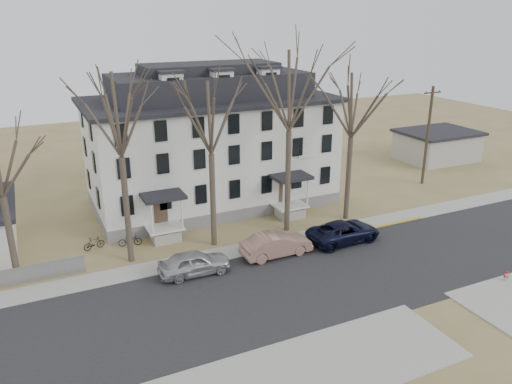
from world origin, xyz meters
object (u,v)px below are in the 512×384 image
utility_pole_far (428,135)px  fire_hydrant (506,276)px  tree_far_left (117,109)px  tree_mid_left (210,113)px  tree_mid_right (353,101)px  tree_center (290,85)px  car_silver (194,263)px  boarding_house (212,143)px  bicycle_left (130,241)px  car_tan (276,245)px  car_navy (344,232)px  bicycle_right (94,244)px

utility_pole_far → fire_hydrant: (-8.90, -17.01, -4.52)m
tree_far_left → utility_pole_far: (29.50, 4.20, -5.44)m
tree_mid_left → tree_mid_right: 11.50m
tree_center → car_silver: (-8.70, -3.64, -10.30)m
boarding_house → utility_pole_far: (20.50, -3.95, -0.47)m
bicycle_left → fire_hydrant: bearing=-115.1°
car_tan → fire_hydrant: size_ratio=6.52×
boarding_house → car_silver: 13.89m
utility_pole_far → car_navy: bearing=-152.0°
bicycle_right → fire_hydrant: bicycle_right is taller
car_navy → fire_hydrant: bearing=-149.5°
car_silver → car_tan: (5.94, 0.10, 0.04)m
tree_center → utility_pole_far: bearing=13.5°
bicycle_right → tree_mid_right: bearing=-109.8°
tree_mid_left → car_tan: size_ratio=2.55×
tree_center → utility_pole_far: tree_center is taller
boarding_house → tree_mid_right: tree_mid_right is taller
car_silver → tree_mid_left: bearing=-35.0°
bicycle_left → utility_pole_far: bearing=-74.5°
utility_pole_far → car_silver: (-26.20, -7.84, -4.12)m
tree_mid_left → bicycle_left: 10.97m
tree_center → tree_mid_right: bearing=0.0°
tree_center → tree_mid_right: (5.50, 0.00, -1.48)m
utility_pole_far → car_silver: 27.66m
car_tan → fire_hydrant: 14.67m
tree_mid_right → bicycle_right: size_ratio=8.42×
car_tan → bicycle_left: size_ratio=3.01×
utility_pole_far → tree_mid_right: bearing=-160.7°
car_silver → car_navy: bearing=-88.4°
bicycle_left → fire_hydrant: 25.20m
car_tan → tree_mid_right: bearing=-67.2°
tree_mid_left → bicycle_right: 12.48m
car_tan → car_navy: 5.52m
fire_hydrant → tree_center: bearing=123.9°
tree_far_left → car_navy: tree_far_left is taller
utility_pole_far → tree_far_left: bearing=-171.9°
tree_mid_left → fire_hydrant: bearing=-41.3°
tree_mid_left → car_silver: size_ratio=2.76×
tree_far_left → fire_hydrant: 26.22m
car_silver → bicycle_right: (-5.31, 6.43, -0.33)m
tree_mid_left → car_silver: bearing=-126.6°
tree_center → car_tan: size_ratio=2.94×
tree_mid_right → car_tan: tree_mid_right is taller
tree_far_left → boarding_house: bearing=42.2°
boarding_house → car_tan: boarding_house is taller
tree_far_left → car_silver: tree_far_left is taller
tree_mid_left → tree_center: bearing=0.0°
bicycle_right → fire_hydrant: bearing=-136.3°
car_silver → fire_hydrant: size_ratio=6.04×
boarding_house → tree_center: tree_center is taller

